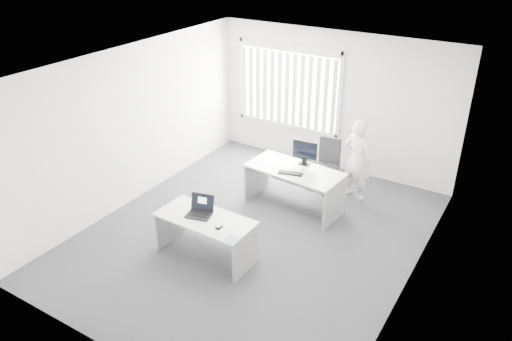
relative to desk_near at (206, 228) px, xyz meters
The scene contains 18 objects.
ground 1.04m from the desk_near, 70.19° to the left, with size 6.00×6.00×0.00m, color #45464B.
wall_back 3.99m from the desk_near, 85.38° to the left, with size 5.00×0.02×2.80m, color beige.
wall_front 2.34m from the desk_near, 81.65° to the right, with size 5.00×0.02×2.80m, color beige.
wall_left 2.52m from the desk_near, 158.34° to the left, with size 0.02×6.00×2.80m, color beige.
wall_right 3.08m from the desk_near, 17.16° to the left, with size 0.02×6.00×2.80m, color beige.
ceiling 2.49m from the desk_near, 70.19° to the left, with size 5.00×6.00×0.02m, color silver.
window 4.03m from the desk_near, 100.18° to the left, with size 2.32×0.06×1.76m, color beige.
blinds 3.97m from the desk_near, 100.33° to the left, with size 2.20×0.10×1.50m, color silver, non-canonical shape.
desk_near is the anchor object (origin of this frame).
desk_far 2.02m from the desk_near, 76.90° to the left, with size 1.74×0.93×0.76m.
office_chair 3.02m from the desk_near, 77.68° to the left, with size 0.61×0.61×0.99m.
person 3.17m from the desk_near, 66.71° to the left, with size 0.56×0.37×1.53m, color silver.
laptop 0.35m from the desk_near, behind, with size 0.37×0.33×0.28m, color black, non-canonical shape.
paper_sheet 0.41m from the desk_near, 22.27° to the right, with size 0.30×0.21×0.00m, color silver.
mouse 0.41m from the desk_near, 19.44° to the right, with size 0.06×0.10×0.04m, color #AAAAAC, non-canonical shape.
booklet 0.72m from the desk_near, 24.36° to the right, with size 0.16×0.22×0.01m, color silver.
keyboard 1.87m from the desk_near, 74.95° to the left, with size 0.42×0.14×0.02m, color black.
monitor 2.34m from the desk_near, 76.96° to the left, with size 0.44×0.13×0.44m, color black, non-canonical shape.
Camera 1 is at (3.61, -5.82, 4.65)m, focal length 35.00 mm.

